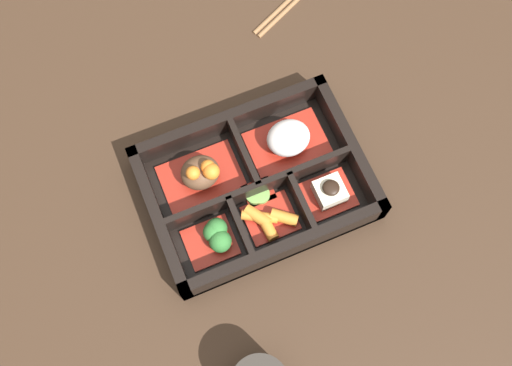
{
  "coord_description": "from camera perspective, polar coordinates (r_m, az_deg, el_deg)",
  "views": [
    {
      "loc": [
        -0.1,
        -0.24,
        0.76
      ],
      "look_at": [
        0.0,
        0.0,
        0.03
      ],
      "focal_mm": 42.0,
      "sensor_mm": 36.0,
      "label": 1
    }
  ],
  "objects": [
    {
      "name": "ground_plane",
      "position": [
        0.81,
        -0.0,
        -0.6
      ],
      "size": [
        3.0,
        3.0,
        0.0
      ],
      "primitive_type": "plane",
      "color": "#382619"
    },
    {
      "name": "bento_base",
      "position": [
        0.8,
        -0.0,
        -0.48
      ],
      "size": [
        0.28,
        0.21,
        0.01
      ],
      "color": "black",
      "rests_on": "ground_plane"
    },
    {
      "name": "bento_rim",
      "position": [
        0.78,
        0.08,
        -0.22
      ],
      "size": [
        0.28,
        0.21,
        0.05
      ],
      "color": "black",
      "rests_on": "ground_plane"
    },
    {
      "name": "bowl_stew",
      "position": [
        0.78,
        -5.24,
        0.88
      ],
      "size": [
        0.11,
        0.08,
        0.06
      ],
      "color": "maroon",
      "rests_on": "bento_base"
    },
    {
      "name": "bowl_rice",
      "position": [
        0.8,
        3.08,
        4.14
      ],
      "size": [
        0.11,
        0.08,
        0.05
      ],
      "color": "maroon",
      "rests_on": "bento_base"
    },
    {
      "name": "bowl_greens",
      "position": [
        0.76,
        -3.92,
        -4.97
      ],
      "size": [
        0.06,
        0.06,
        0.03
      ],
      "color": "maroon",
      "rests_on": "bento_base"
    },
    {
      "name": "bowl_carrots",
      "position": [
        0.77,
        1.18,
        -3.44
      ],
      "size": [
        0.07,
        0.06,
        0.02
      ],
      "color": "maroon",
      "rests_on": "bento_base"
    },
    {
      "name": "bowl_tofu",
      "position": [
        0.79,
        7.0,
        -0.89
      ],
      "size": [
        0.06,
        0.06,
        0.03
      ],
      "color": "maroon",
      "rests_on": "bento_base"
    },
    {
      "name": "bowl_pickles",
      "position": [
        0.79,
        0.26,
        -1.05
      ],
      "size": [
        0.04,
        0.03,
        0.01
      ],
      "color": "maroon",
      "rests_on": "bento_base"
    }
  ]
}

